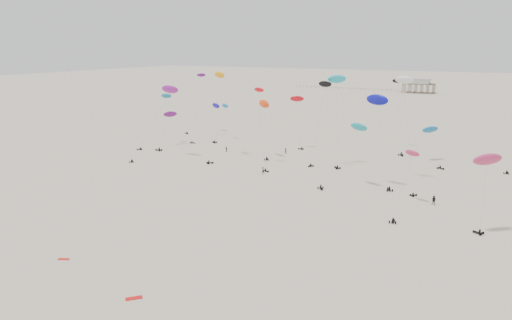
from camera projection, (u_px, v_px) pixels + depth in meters
The scene contains 28 objects.
ground_plane at pixel (378, 123), 211.49m from camera, with size 900.00×900.00×0.00m, color beige.
pavilion_main at pixel (419, 87), 344.52m from camera, with size 21.00×13.00×9.80m.
pier_fence at pixel (346, 89), 368.79m from camera, with size 80.20×0.20×1.50m.
rig_0 at pixel (400, 106), 155.66m from camera, with size 8.54×17.03×24.85m.
rig_1 at pixel (406, 176), 99.88m from camera, with size 3.91×17.28×17.35m.
rig_2 at pixel (222, 117), 173.09m from camera, with size 4.17×11.40×13.68m.
rig_3 at pixel (321, 107), 134.20m from camera, with size 4.96×5.61×23.23m.
rig_4 at pixel (351, 139), 115.27m from camera, with size 10.03×10.80×16.13m.
rig_5 at pixel (406, 97), 117.93m from camera, with size 9.73×16.31×27.79m.
rig_6 at pixel (212, 109), 190.41m from camera, with size 9.74×14.10×15.05m.
rig_7 at pixel (198, 98), 174.71m from camera, with size 7.76×16.28×25.66m.
rig_8 at pixel (379, 113), 114.10m from camera, with size 8.78×6.21×21.62m.
rig_9 at pixel (298, 107), 158.46m from camera, with size 6.07×4.75×16.92m.
rig_10 at pixel (167, 124), 162.13m from camera, with size 6.06×13.35×13.68m.
rig_11 at pixel (261, 115), 134.92m from camera, with size 9.43×10.80×22.19m.
rig_12 at pixel (159, 109), 164.28m from camera, with size 3.86×16.35×20.46m.
rig_13 at pixel (487, 167), 86.31m from camera, with size 5.98×5.78×14.68m.
rig_14 at pixel (432, 135), 140.98m from camera, with size 8.74×13.58×13.02m.
rig_15 at pixel (167, 95), 145.19m from camera, with size 8.97×15.12×22.96m.
rig_17 at pixel (337, 94), 134.69m from camera, with size 6.61×8.83×24.76m.
rig_18 at pixel (264, 111), 145.68m from camera, with size 6.94×7.99×17.01m.
rig_19 at pixel (218, 92), 144.79m from camera, with size 7.29×14.89×25.97m.
spectator_0 at pixel (263, 174), 128.53m from camera, with size 0.81×0.55×2.22m, color black.
spectator_1 at pixel (434, 205), 103.95m from camera, with size 1.13×0.66×2.31m, color black.
spectator_2 at pixel (226, 152), 155.43m from camera, with size 1.16×0.63×1.97m, color black.
spectator_3 at pixel (286, 154), 152.63m from camera, with size 0.75×0.52×2.08m, color black.
grounded_kite_a at pixel (134, 298), 65.58m from camera, with size 2.20×0.90×0.08m, color red.
grounded_kite_b at pixel (64, 259), 77.51m from camera, with size 1.80×0.70×0.07m, color red.
Camera 1 is at (51.14, -9.74, 32.57)m, focal length 35.00 mm.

